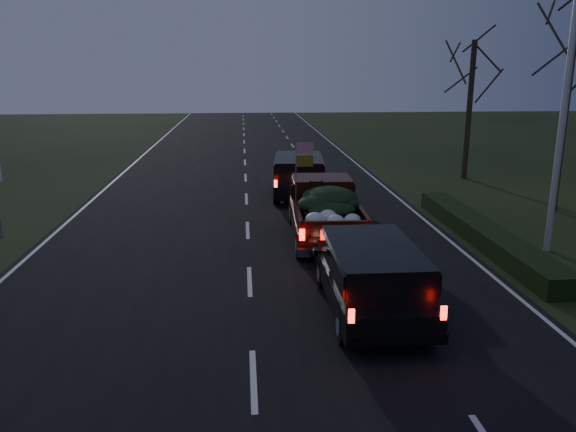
{
  "coord_description": "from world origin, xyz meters",
  "views": [
    {
      "loc": [
        -0.11,
        -14.31,
        5.61
      ],
      "look_at": [
        1.21,
        2.0,
        1.3
      ],
      "focal_mm": 35.0,
      "sensor_mm": 36.0,
      "label": 1
    }
  ],
  "objects_px": {
    "light_pole": "(568,73)",
    "pickup_truck": "(325,207)",
    "lead_suv": "(299,172)",
    "rear_suv": "(372,271)"
  },
  "relations": [
    {
      "from": "pickup_truck",
      "to": "light_pole",
      "type": "bearing_deg",
      "value": -12.81
    },
    {
      "from": "lead_suv",
      "to": "rear_suv",
      "type": "relative_size",
      "value": 1.1
    },
    {
      "from": "pickup_truck",
      "to": "lead_suv",
      "type": "height_order",
      "value": "pickup_truck"
    },
    {
      "from": "light_pole",
      "to": "rear_suv",
      "type": "xyz_separation_m",
      "value": [
        -6.68,
        -4.25,
        -4.43
      ]
    },
    {
      "from": "light_pole",
      "to": "lead_suv",
      "type": "height_order",
      "value": "light_pole"
    },
    {
      "from": "light_pole",
      "to": "pickup_truck",
      "type": "bearing_deg",
      "value": 165.26
    },
    {
      "from": "rear_suv",
      "to": "lead_suv",
      "type": "bearing_deg",
      "value": 92.19
    },
    {
      "from": "lead_suv",
      "to": "rear_suv",
      "type": "distance_m",
      "value": 12.63
    },
    {
      "from": "light_pole",
      "to": "pickup_truck",
      "type": "height_order",
      "value": "light_pole"
    },
    {
      "from": "pickup_truck",
      "to": "rear_suv",
      "type": "height_order",
      "value": "pickup_truck"
    }
  ]
}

